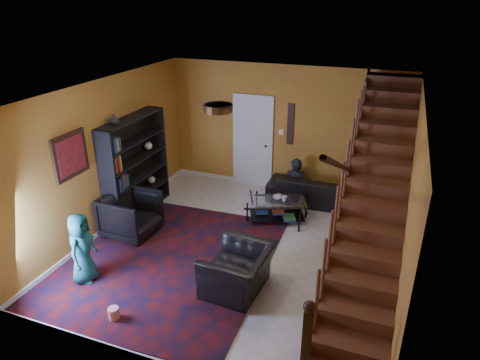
% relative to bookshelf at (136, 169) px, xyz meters
% --- Properties ---
extents(floor, '(5.50, 5.50, 0.00)m').
position_rel_bookshelf_xyz_m(floor, '(2.40, -0.60, -0.96)').
color(floor, beige).
rests_on(floor, ground).
extents(room, '(5.50, 5.50, 5.50)m').
position_rel_bookshelf_xyz_m(room, '(1.07, 0.73, -0.91)').
color(room, '#BE8C2A').
rests_on(room, ground).
extents(staircase, '(0.95, 5.02, 3.18)m').
position_rel_bookshelf_xyz_m(staircase, '(4.53, -0.60, 0.43)').
color(staircase, brown).
rests_on(staircase, floor).
extents(bookshelf, '(0.35, 1.80, 2.00)m').
position_rel_bookshelf_xyz_m(bookshelf, '(0.00, 0.00, 0.00)').
color(bookshelf, black).
rests_on(bookshelf, floor).
extents(door, '(0.82, 0.05, 2.05)m').
position_rel_bookshelf_xyz_m(door, '(1.70, 2.12, 0.06)').
color(door, silver).
rests_on(door, floor).
extents(framed_picture, '(0.04, 0.74, 0.74)m').
position_rel_bookshelf_xyz_m(framed_picture, '(-0.17, -1.50, 0.79)').
color(framed_picture, maroon).
rests_on(framed_picture, room).
extents(wall_hanging, '(0.14, 0.03, 0.90)m').
position_rel_bookshelf_xyz_m(wall_hanging, '(2.55, 2.13, 0.59)').
color(wall_hanging, black).
rests_on(wall_hanging, room).
extents(ceiling_fixture, '(0.40, 0.40, 0.10)m').
position_rel_bookshelf_xyz_m(ceiling_fixture, '(2.40, -1.40, 1.78)').
color(ceiling_fixture, '#3F2814').
rests_on(ceiling_fixture, room).
extents(rug, '(3.47, 3.93, 0.02)m').
position_rel_bookshelf_xyz_m(rug, '(1.38, -1.37, -0.95)').
color(rug, '#4F100E').
rests_on(rug, floor).
extents(sofa, '(2.01, 0.82, 0.58)m').
position_rel_bookshelf_xyz_m(sofa, '(3.27, 1.70, -0.67)').
color(sofa, black).
rests_on(sofa, floor).
extents(armchair_left, '(0.94, 0.92, 0.83)m').
position_rel_bookshelf_xyz_m(armchair_left, '(0.35, -0.81, -0.55)').
color(armchair_left, black).
rests_on(armchair_left, floor).
extents(armchair_right, '(0.98, 1.10, 0.68)m').
position_rel_bookshelf_xyz_m(armchair_right, '(2.77, -1.62, -0.63)').
color(armchair_right, black).
rests_on(armchair_right, floor).
extents(person_adult_a, '(0.54, 0.38, 1.38)m').
position_rel_bookshelf_xyz_m(person_adult_a, '(2.82, 1.75, -0.72)').
color(person_adult_a, black).
rests_on(person_adult_a, sofa).
extents(person_adult_b, '(0.69, 0.57, 1.30)m').
position_rel_bookshelf_xyz_m(person_adult_b, '(3.90, 1.75, -0.76)').
color(person_adult_b, black).
rests_on(person_adult_b, sofa).
extents(person_child, '(0.47, 0.62, 1.16)m').
position_rel_bookshelf_xyz_m(person_child, '(0.45, -2.25, -0.39)').
color(person_child, '#175755').
rests_on(person_child, armchair_left).
extents(coffee_table, '(1.26, 1.02, 0.42)m').
position_rel_bookshelf_xyz_m(coffee_table, '(2.72, 0.67, -0.73)').
color(coffee_table, black).
rests_on(coffee_table, floor).
extents(cup_a, '(0.12, 0.12, 0.09)m').
position_rel_bookshelf_xyz_m(cup_a, '(2.72, 0.76, -0.50)').
color(cup_a, '#999999').
rests_on(cup_a, coffee_table).
extents(cup_b, '(0.11, 0.11, 0.10)m').
position_rel_bookshelf_xyz_m(cup_b, '(2.85, 0.71, -0.50)').
color(cup_b, '#999999').
rests_on(cup_b, coffee_table).
extents(bowl, '(0.20, 0.20, 0.05)m').
position_rel_bookshelf_xyz_m(bowl, '(2.70, 0.77, -0.52)').
color(bowl, '#999999').
rests_on(bowl, coffee_table).
extents(vase, '(0.18, 0.18, 0.19)m').
position_rel_bookshelf_xyz_m(vase, '(-0.00, -0.50, 1.13)').
color(vase, '#999999').
rests_on(vase, bookshelf).
extents(popcorn_bucket, '(0.16, 0.16, 0.17)m').
position_rel_bookshelf_xyz_m(popcorn_bucket, '(1.40, -2.85, -0.86)').
color(popcorn_bucket, red).
rests_on(popcorn_bucket, rug).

